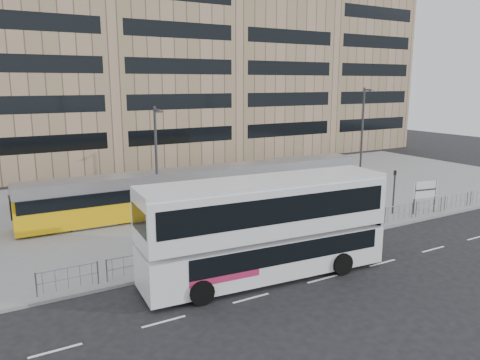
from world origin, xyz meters
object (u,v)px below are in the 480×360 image
lamp_post_east (363,132)px  pedestrian (314,206)px  ad_panel (354,218)px  traffic_light_west (265,214)px  lamp_post_west (157,158)px  traffic_light_east (394,186)px  tram (207,188)px  double_decker_bus (266,225)px  station_sign (425,191)px

lamp_post_east → pedestrian: bearing=-148.5°
ad_panel → lamp_post_east: lamp_post_east is taller
traffic_light_west → lamp_post_west: lamp_post_west is taller
pedestrian → traffic_light_west: 7.18m
traffic_light_west → traffic_light_east: (11.55, 1.35, 0.00)m
traffic_light_west → lamp_post_east: (17.01, 10.04, 2.69)m
tram → pedestrian: bearing=-46.7°
double_decker_bus → pedestrian: size_ratio=7.28×
double_decker_bus → tram: (2.90, 12.11, -0.92)m
traffic_light_west → lamp_post_east: bearing=42.4°
lamp_post_west → lamp_post_east: size_ratio=0.87×
tram → ad_panel: tram is taller
lamp_post_west → tram: bearing=7.8°
tram → lamp_post_east: lamp_post_east is taller
double_decker_bus → lamp_post_west: lamp_post_west is taller
tram → lamp_post_west: 4.74m
station_sign → lamp_post_east: 10.63m
tram → traffic_light_east: (10.52, -7.89, 0.46)m
tram → traffic_light_east: bearing=-35.3°
traffic_light_west → lamp_post_east: lamp_post_east is taller
traffic_light_east → double_decker_bus: bearing=-145.7°
tram → ad_panel: size_ratio=17.74×
double_decker_bus → ad_panel: size_ratio=8.40×
double_decker_bus → lamp_post_east: (18.87, 12.91, 2.23)m
traffic_light_east → station_sign: bearing=-6.4°
lamp_post_east → traffic_light_east: bearing=-122.1°
ad_panel → traffic_light_west: (-6.51, 0.10, 1.13)m
double_decker_bus → tram: double_decker_bus is taller
ad_panel → traffic_light_east: size_ratio=0.47×
double_decker_bus → traffic_light_east: size_ratio=3.92×
double_decker_bus → traffic_light_east: double_decker_bus is taller
station_sign → traffic_light_west: size_ratio=0.73×
double_decker_bus → ad_panel: bearing=22.8°
tram → pedestrian: (5.18, -5.82, -0.68)m
double_decker_bus → ad_panel: 8.97m
traffic_light_west → lamp_post_east: 19.93m
traffic_light_east → tram: bearing=159.9°
traffic_light_west → tram: bearing=95.4°
station_sign → double_decker_bus: bearing=-157.6°
ad_panel → station_sign: bearing=27.0°
ad_panel → pedestrian: pedestrian is taller
tram → lamp_post_east: (15.97, 0.80, 3.15)m
tram → pedestrian: size_ratio=15.39×
pedestrian → lamp_post_west: size_ratio=0.22×
station_sign → traffic_light_west: traffic_light_west is taller
tram → lamp_post_east: size_ratio=2.99×
station_sign → lamp_post_west: size_ratio=0.30×
traffic_light_east → lamp_post_west: 16.35m
double_decker_bus → traffic_light_west: (1.87, 2.87, -0.46)m
station_sign → ad_panel: bearing=-165.3°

